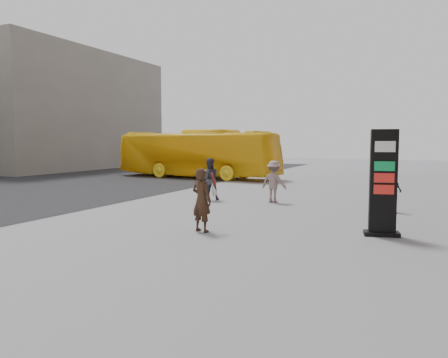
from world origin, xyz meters
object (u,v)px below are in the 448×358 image
at_px(bus, 197,154).
at_px(pedestrian_c, 391,190).
at_px(info_pylon, 383,183).
at_px(woman, 202,199).
at_px(pedestrian_b, 274,182).
at_px(pedestrian_a, 209,179).

bearing_deg(bus, pedestrian_c, -121.58).
bearing_deg(info_pylon, bus, 120.54).
xyz_separation_m(woman, pedestrian_b, (0.02, 6.12, -0.05)).
distance_m(woman, bus, 17.22).
bearing_deg(info_pylon, pedestrian_b, 121.15).
height_order(bus, pedestrian_c, bus).
relative_size(pedestrian_a, pedestrian_b, 1.04).
bearing_deg(info_pylon, woman, -173.80).
bearing_deg(info_pylon, pedestrian_c, 78.82).
height_order(info_pylon, pedestrian_b, info_pylon).
bearing_deg(pedestrian_b, pedestrian_a, 21.47).
distance_m(pedestrian_b, pedestrian_c, 4.36).
height_order(woman, pedestrian_b, woman).
bearing_deg(info_pylon, pedestrian_a, 136.79).
bearing_deg(woman, pedestrian_a, -50.31).
height_order(woman, bus, bus).
xyz_separation_m(info_pylon, woman, (-4.40, -1.45, -0.48)).
relative_size(pedestrian_b, pedestrian_c, 1.12).
height_order(pedestrian_a, pedestrian_c, pedestrian_a).
bearing_deg(woman, pedestrian_b, -75.00).
xyz_separation_m(info_pylon, pedestrian_b, (-4.39, 4.67, -0.53)).
bearing_deg(pedestrian_a, pedestrian_b, 151.16).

